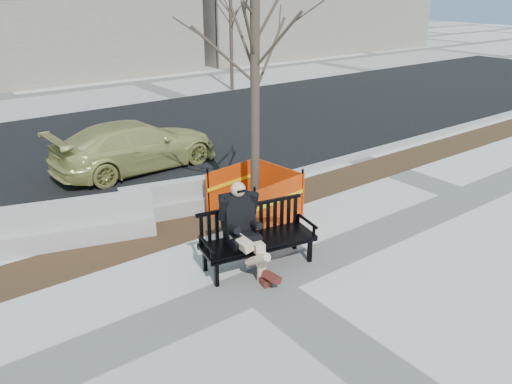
% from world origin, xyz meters
% --- Properties ---
extents(ground, '(120.00, 120.00, 0.00)m').
position_xyz_m(ground, '(0.00, 0.00, 0.00)').
color(ground, beige).
rests_on(ground, ground).
extents(mulch_strip, '(40.00, 1.20, 0.02)m').
position_xyz_m(mulch_strip, '(0.00, 2.60, 0.00)').
color(mulch_strip, '#47301C').
rests_on(mulch_strip, ground).
extents(asphalt_street, '(60.00, 10.40, 0.01)m').
position_xyz_m(asphalt_street, '(0.00, 8.80, 0.00)').
color(asphalt_street, black).
rests_on(asphalt_street, ground).
extents(curb, '(60.00, 0.25, 0.12)m').
position_xyz_m(curb, '(0.00, 3.55, 0.06)').
color(curb, '#9E9B93').
rests_on(curb, ground).
extents(bench, '(2.17, 1.11, 1.10)m').
position_xyz_m(bench, '(0.35, 0.47, 0.00)').
color(bench, black).
rests_on(bench, ground).
extents(seated_man, '(0.89, 1.25, 1.61)m').
position_xyz_m(seated_man, '(0.07, 0.58, 0.00)').
color(seated_man, black).
rests_on(seated_man, ground).
extents(tree_fence, '(2.52, 2.52, 5.59)m').
position_xyz_m(tree_fence, '(1.48, 2.09, 0.00)').
color(tree_fence, '#FF4808').
rests_on(tree_fence, ground).
extents(sedan, '(4.59, 2.08, 1.31)m').
position_xyz_m(sedan, '(0.79, 6.51, 0.00)').
color(sedan, tan).
rests_on(sedan, ground).
extents(jersey_barrier_left, '(3.13, 1.46, 0.88)m').
position_xyz_m(jersey_barrier_left, '(-1.98, 3.31, 0.00)').
color(jersey_barrier_left, '#A6A39B').
rests_on(jersey_barrier_left, ground).
extents(jersey_barrier_right, '(2.73, 1.12, 0.77)m').
position_xyz_m(jersey_barrier_right, '(0.39, 3.25, 0.00)').
color(jersey_barrier_right, '#A19F97').
rests_on(jersey_barrier_right, ground).
extents(far_tree_right, '(2.09, 2.09, 5.00)m').
position_xyz_m(far_tree_right, '(9.08, 14.16, 0.00)').
color(far_tree_right, '#4A392F').
rests_on(far_tree_right, ground).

